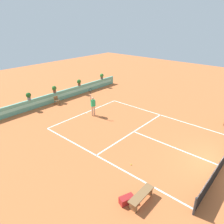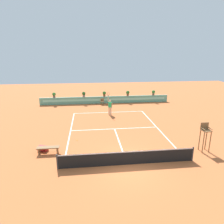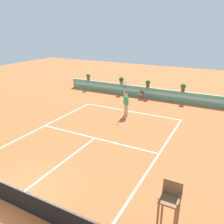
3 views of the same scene
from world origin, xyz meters
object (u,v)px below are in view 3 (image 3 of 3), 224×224
tennis_player (126,102)px  tennis_ball_near_baseline (27,141)px  potted_plant_right (183,87)px  potted_plant_centre (148,83)px  umpire_chair (169,206)px  potted_plant_left (121,80)px  potted_plant_far_left (88,76)px  ball_kid_chair (141,94)px

tennis_player → tennis_ball_near_baseline: 7.67m
tennis_player → potted_plant_right: bearing=60.2°
potted_plant_right → potted_plant_centre: same height
tennis_ball_near_baseline → umpire_chair: bearing=-17.1°
umpire_chair → potted_plant_left: umpire_chair is taller
potted_plant_right → umpire_chair: bearing=-79.7°
potted_plant_right → potted_plant_centre: bearing=180.0°
tennis_ball_near_baseline → potted_plant_far_left: size_ratio=0.09×
umpire_chair → tennis_ball_near_baseline: 9.86m
umpire_chair → potted_plant_far_left: size_ratio=2.96×
tennis_ball_near_baseline → potted_plant_right: 13.98m
potted_plant_centre → potted_plant_far_left: same height
potted_plant_left → potted_plant_right: bearing=0.0°
tennis_player → potted_plant_left: bearing=119.0°
tennis_ball_near_baseline → potted_plant_centre: potted_plant_centre is taller
potted_plant_right → potted_plant_left: same height
umpire_chair → ball_kid_chair: (-6.42, 14.39, -0.86)m
potted_plant_left → tennis_player: bearing=-61.0°
potted_plant_centre → tennis_ball_near_baseline: bearing=-104.9°
tennis_ball_near_baseline → ball_kid_chair: bearing=75.8°
tennis_ball_near_baseline → potted_plant_left: size_ratio=0.09×
ball_kid_chair → tennis_ball_near_baseline: size_ratio=12.50×
potted_plant_far_left → tennis_ball_near_baseline: bearing=-73.7°
tennis_player → ball_kid_chair: bearing=96.5°
umpire_chair → potted_plant_centre: (-6.08, 15.13, 0.07)m
umpire_chair → tennis_player: (-5.88, 9.65, -0.29)m
umpire_chair → tennis_ball_near_baseline: bearing=162.9°
potted_plant_centre → potted_plant_left: size_ratio=1.00×
potted_plant_left → ball_kid_chair: bearing=-16.3°
potted_plant_right → potted_plant_centre: size_ratio=1.00×
umpire_chair → potted_plant_far_left: bearing=130.5°
umpire_chair → tennis_ball_near_baseline: umpire_chair is taller
tennis_player → tennis_ball_near_baseline: size_ratio=38.01×
potted_plant_centre → potted_plant_left: bearing=180.0°
umpire_chair → ball_kid_chair: 15.78m
ball_kid_chair → potted_plant_centre: (0.34, 0.73, 0.93)m
potted_plant_centre → potted_plant_left: same height
potted_plant_far_left → potted_plant_left: bearing=0.0°
potted_plant_far_left → umpire_chair: bearing=-49.5°
umpire_chair → potted_plant_right: umpire_chair is taller
ball_kid_chair → potted_plant_right: size_ratio=1.17×
potted_plant_right → potted_plant_far_left: same height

